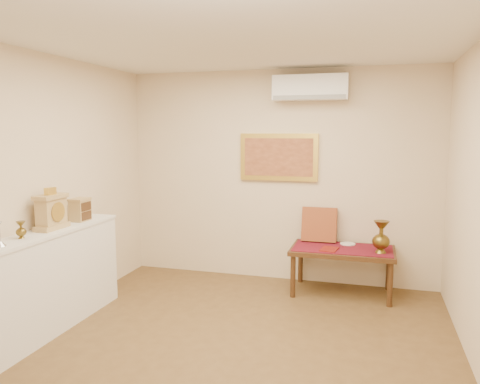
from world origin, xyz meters
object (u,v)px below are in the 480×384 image
(wooden_chest, at_px, (80,209))
(low_table, at_px, (342,254))
(display_ledge, at_px, (45,282))
(brass_urn_tall, at_px, (381,233))
(mantel_clock, at_px, (52,211))

(wooden_chest, relative_size, low_table, 0.20)
(display_ledge, xyz_separation_m, low_table, (2.67, 1.88, -0.01))
(wooden_chest, distance_m, low_table, 3.02)
(brass_urn_tall, height_order, low_table, brass_urn_tall)
(low_table, bearing_deg, wooden_chest, -154.31)
(wooden_chest, bearing_deg, mantel_clock, -91.49)
(mantel_clock, height_order, low_table, mantel_clock)
(mantel_clock, bearing_deg, low_table, 32.78)
(display_ledge, relative_size, low_table, 1.68)
(mantel_clock, relative_size, low_table, 0.34)
(low_table, bearing_deg, brass_urn_tall, -13.36)
(brass_urn_tall, relative_size, wooden_chest, 1.83)
(mantel_clock, bearing_deg, brass_urn_tall, 27.58)
(mantel_clock, xyz_separation_m, low_table, (2.68, 1.73, -0.67))
(display_ledge, height_order, wooden_chest, wooden_chest)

